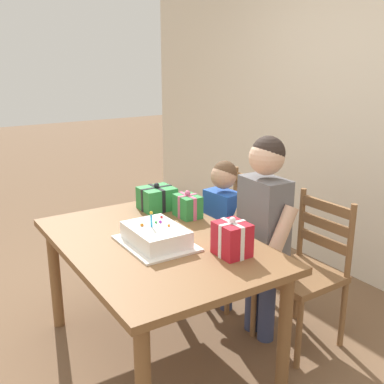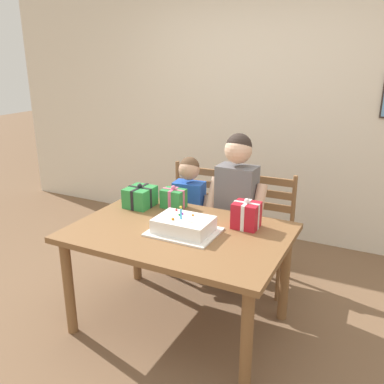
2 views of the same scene
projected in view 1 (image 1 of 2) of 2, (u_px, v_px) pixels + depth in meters
ground_plane at (158, 354)px, 2.79m from camera, size 20.00×20.00×0.00m
back_wall at (380, 116)px, 3.37m from camera, size 6.40×0.11×2.60m
dining_table at (156, 256)px, 2.61m from camera, size 1.42×0.97×0.74m
birthday_cake at (156, 236)px, 2.51m from camera, size 0.44×0.34×0.19m
gift_box_red_large at (188, 206)px, 2.94m from camera, size 0.18×0.13×0.18m
gift_box_beside_cake at (232, 239)px, 2.37m from camera, size 0.18×0.16×0.21m
gift_box_corner_small at (157, 198)px, 3.08m from camera, size 0.20×0.22×0.18m
chair_left at (236, 235)px, 3.37m from camera, size 0.44×0.44×0.92m
chair_right at (305, 271)px, 2.81m from camera, size 0.43×0.43×0.92m
child_older at (264, 219)px, 2.77m from camera, size 0.47×0.27×1.29m
child_younger at (222, 221)px, 3.15m from camera, size 0.40×0.23×1.06m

